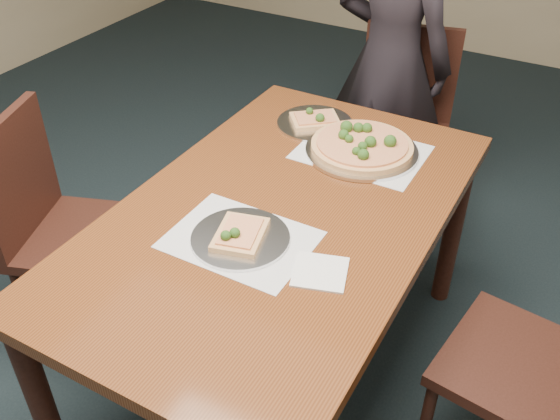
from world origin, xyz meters
The scene contains 11 objects.
dining_table centered at (0.05, 0.59, 0.66)m, with size 0.90×1.50×0.75m.
chair_far centered at (0.04, 1.75, 0.52)m, with size 0.50×0.50×0.91m.
chair_left centered at (-0.76, 0.42, 0.52)m, with size 0.54×0.54×0.91m.
chair_right centered at (0.90, 0.61, 0.52)m, with size 0.47×0.47×0.91m.
diner centered at (-0.06, 1.77, 0.77)m, with size 0.56×0.37×1.53m, color black.
placemat_main centered at (0.13, 1.02, 0.75)m, with size 0.42×0.32×0.00m, color white.
placemat_near centered at (0.02, 0.41, 0.75)m, with size 0.40×0.30×0.00m, color white.
pizza_pan centered at (0.13, 1.02, 0.77)m, with size 0.39×0.39×0.08m.
slice_plate_near centered at (0.02, 0.41, 0.76)m, with size 0.28×0.28×0.06m.
slice_plate_far centered at (-0.10, 1.12, 0.76)m, with size 0.28×0.28×0.06m.
napkin centered at (0.28, 0.39, 0.75)m, with size 0.14×0.14×0.01m, color white.
Camera 1 is at (0.79, -0.73, 1.86)m, focal length 40.00 mm.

